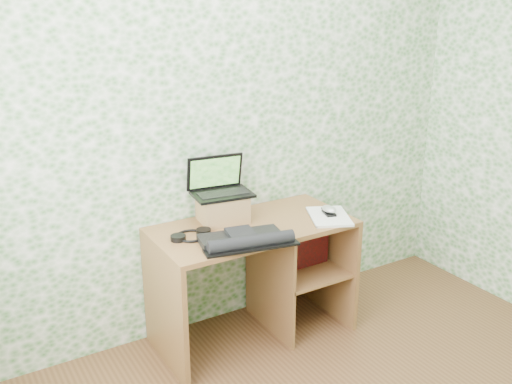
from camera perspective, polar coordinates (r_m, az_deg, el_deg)
wall_back at (r=3.50m, az=-2.94°, el=6.75°), size 3.50×0.00×3.50m
desk at (r=3.57m, az=0.53°, el=-6.90°), size 1.20×0.60×0.75m
riser at (r=3.43m, az=-3.36°, el=-1.64°), size 0.30×0.26×0.16m
laptop at (r=3.42m, az=-3.69°, el=0.69°), size 0.37×0.28×0.23m
keyboard at (r=3.14m, az=-1.08°, el=-4.76°), size 0.54×0.36×0.07m
headphones at (r=3.24m, az=-6.51°, el=-4.32°), size 0.25×0.18×0.03m
notepad at (r=3.53m, az=7.32°, el=-2.44°), size 0.34×0.39×0.02m
mouse at (r=3.54m, az=7.33°, el=-1.90°), size 0.10×0.13×0.04m
pen at (r=3.57m, az=7.24°, el=-1.98°), size 0.02×0.15×0.01m
red_box at (r=3.70m, az=5.34°, el=-5.03°), size 0.25×0.08×0.30m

